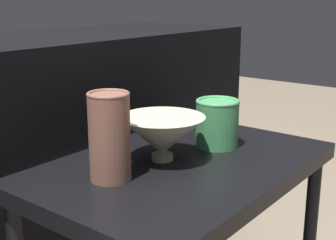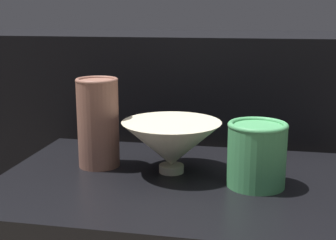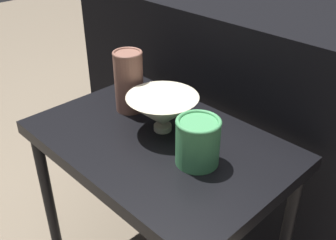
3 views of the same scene
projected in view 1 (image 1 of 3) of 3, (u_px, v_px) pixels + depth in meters
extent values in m
cube|color=black|center=(181.00, 169.00, 1.13)|extent=(0.73, 0.49, 0.04)
cylinder|color=black|center=(189.00, 204.00, 1.58)|extent=(0.04, 0.04, 0.51)
cube|color=black|center=(43.00, 167.00, 1.49)|extent=(1.59, 0.50, 0.82)
cylinder|color=beige|center=(162.00, 157.00, 1.13)|extent=(0.05, 0.05, 0.02)
cone|color=beige|center=(162.00, 135.00, 1.11)|extent=(0.21, 0.21, 0.09)
cylinder|color=brown|center=(110.00, 138.00, 0.99)|extent=(0.09, 0.09, 0.19)
torus|color=brown|center=(108.00, 94.00, 0.97)|extent=(0.09, 0.09, 0.01)
cylinder|color=#47995B|center=(217.00, 124.00, 1.22)|extent=(0.11, 0.11, 0.12)
torus|color=#47995B|center=(218.00, 102.00, 1.21)|extent=(0.11, 0.11, 0.01)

